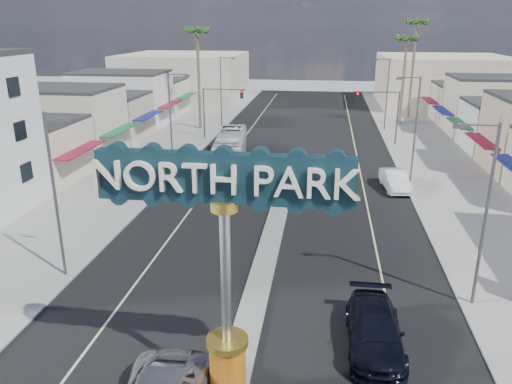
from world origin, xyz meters
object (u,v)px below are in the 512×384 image
(streetlight_r_near, at_px, (483,208))
(palm_right_mid, at_px, (407,43))
(palm_right_far, at_px, (417,28))
(streetlight_l_mid, at_px, (172,118))
(traffic_signal_right, at_px, (381,107))
(streetlight_r_far, at_px, (386,91))
(streetlight_r_mid, at_px, (414,124))
(suv_right, at_px, (375,330))
(streetlight_l_far, at_px, (222,88))
(city_bus, at_px, (231,148))
(gateway_sign, at_px, (225,253))
(traffic_signal_left, at_px, (219,104))
(car_parked_right, at_px, (395,180))
(palm_left_far, at_px, (197,37))
(streetlight_l_near, at_px, (57,188))

(streetlight_r_near, relative_size, palm_right_mid, 0.74)
(palm_right_far, bearing_deg, streetlight_l_mid, -128.48)
(traffic_signal_right, height_order, streetlight_r_far, streetlight_r_far)
(palm_right_mid, distance_m, palm_right_far, 6.57)
(streetlight_l_mid, distance_m, streetlight_r_mid, 20.87)
(streetlight_r_near, xyz_separation_m, suv_right, (-4.90, -4.07, -4.26))
(streetlight_r_mid, bearing_deg, streetlight_l_far, 133.48)
(traffic_signal_right, bearing_deg, city_bus, -146.80)
(streetlight_r_far, bearing_deg, gateway_sign, -101.78)
(traffic_signal_left, height_order, car_parked_right, traffic_signal_left)
(gateway_sign, xyz_separation_m, palm_right_far, (15.00, 60.02, 6.46))
(traffic_signal_left, xyz_separation_m, streetlight_l_mid, (-1.25, -13.99, 0.79))
(streetlight_l_far, distance_m, streetlight_r_far, 20.87)
(palm_left_far, distance_m, city_bus, 20.06)
(palm_right_mid, xyz_separation_m, car_parked_right, (-4.00, -28.15, -9.80))
(gateway_sign, relative_size, palm_right_far, 0.65)
(traffic_signal_right, height_order, streetlight_l_far, streetlight_l_far)
(streetlight_r_far, xyz_separation_m, car_parked_right, (-1.43, -24.15, -4.26))
(gateway_sign, relative_size, city_bus, 0.83)
(car_parked_right, bearing_deg, streetlight_r_near, -91.97)
(palm_left_far, bearing_deg, streetlight_r_near, -59.64)
(streetlight_l_mid, bearing_deg, streetlight_r_near, -43.79)
(streetlight_r_near, height_order, palm_left_far, palm_left_far)
(palm_right_mid, bearing_deg, city_bus, -130.88)
(streetlight_r_mid, xyz_separation_m, palm_right_far, (4.57, 32.00, 7.32))
(streetlight_r_mid, height_order, car_parked_right, streetlight_r_mid)
(palm_right_far, bearing_deg, streetlight_r_far, -114.55)
(streetlight_l_mid, relative_size, palm_right_far, 0.64)
(palm_right_far, distance_m, car_parked_right, 36.56)
(palm_right_far, distance_m, city_bus, 36.58)
(streetlight_r_near, distance_m, palm_left_far, 46.80)
(traffic_signal_left, relative_size, streetlight_l_near, 0.67)
(traffic_signal_right, relative_size, streetlight_l_mid, 0.67)
(streetlight_r_mid, xyz_separation_m, palm_left_far, (-23.43, 20.00, 6.43))
(streetlight_r_far, height_order, suv_right, streetlight_r_far)
(streetlight_r_mid, relative_size, car_parked_right, 1.84)
(traffic_signal_right, height_order, palm_left_far, palm_left_far)
(streetlight_l_far, height_order, streetlight_r_far, same)
(streetlight_l_mid, relative_size, palm_left_far, 0.69)
(streetlight_l_mid, distance_m, city_bus, 6.99)
(traffic_signal_left, bearing_deg, streetlight_r_near, -60.01)
(gateway_sign, xyz_separation_m, car_parked_right, (9.00, 25.87, -5.12))
(streetlight_l_far, bearing_deg, gateway_sign, -78.22)
(streetlight_l_near, relative_size, streetlight_l_far, 1.00)
(suv_right, distance_m, city_bus, 30.41)
(traffic_signal_left, relative_size, streetlight_l_far, 0.67)
(streetlight_l_near, bearing_deg, city_bus, 79.52)
(streetlight_r_near, height_order, palm_right_mid, palm_right_mid)
(streetlight_l_near, xyz_separation_m, streetlight_r_near, (20.87, 0.00, 0.00))
(traffic_signal_right, distance_m, car_parked_right, 16.52)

